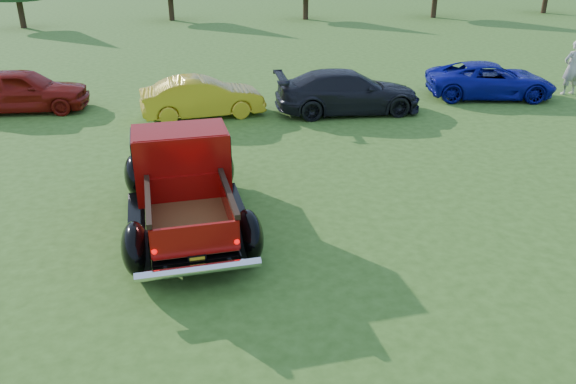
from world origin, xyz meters
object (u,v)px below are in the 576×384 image
object	(u,v)px
show_car_yellow	(203,97)
pickup_truck	(183,177)
spectator	(572,68)
show_car_red	(22,90)
show_car_blue	(490,80)
show_car_grey	(348,92)

from	to	relation	value
show_car_yellow	pickup_truck	bearing A→B (deg)	167.63
pickup_truck	spectator	xyz separation A→B (m)	(13.54, 7.59, 0.08)
pickup_truck	show_car_red	xyz separation A→B (m)	(-5.15, 8.51, -0.19)
show_car_red	show_car_blue	bearing A→B (deg)	-90.44
pickup_truck	show_car_blue	bearing A→B (deg)	31.45
show_car_blue	show_car_red	bearing A→B (deg)	97.76
show_car_red	pickup_truck	bearing A→B (deg)	-146.20
show_car_grey	show_car_blue	bearing A→B (deg)	-78.81
show_car_red	spectator	distance (m)	18.72
show_car_red	show_car_yellow	xyz separation A→B (m)	(5.69, -1.57, -0.07)
spectator	show_car_blue	bearing A→B (deg)	-5.73
pickup_truck	show_car_blue	distance (m)	13.04
show_car_red	show_car_yellow	bearing A→B (deg)	-102.81
pickup_truck	show_car_red	distance (m)	9.95
show_car_grey	show_car_yellow	bearing A→B (deg)	87.72
show_car_red	show_car_blue	size ratio (longest dim) A/B	0.93
show_car_yellow	spectator	distance (m)	13.02
show_car_yellow	show_car_grey	bearing A→B (deg)	-101.04
show_car_grey	spectator	size ratio (longest dim) A/B	2.42
pickup_truck	show_car_grey	distance (m)	8.44
show_car_yellow	show_car_grey	xyz separation A→B (m)	(4.60, -0.25, 0.05)
show_car_grey	spectator	xyz separation A→B (m)	(8.40, 0.90, 0.29)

